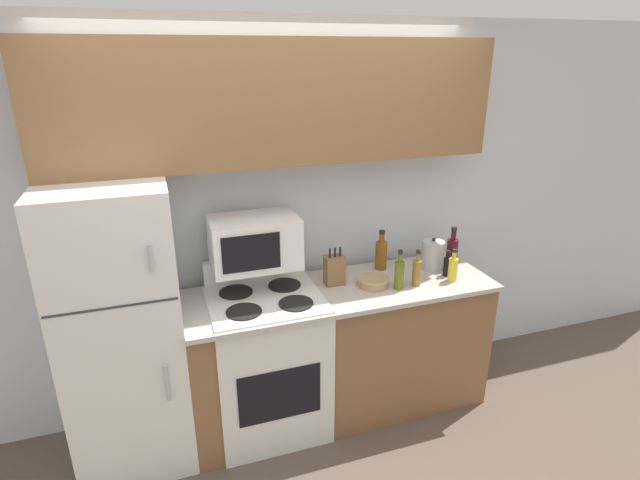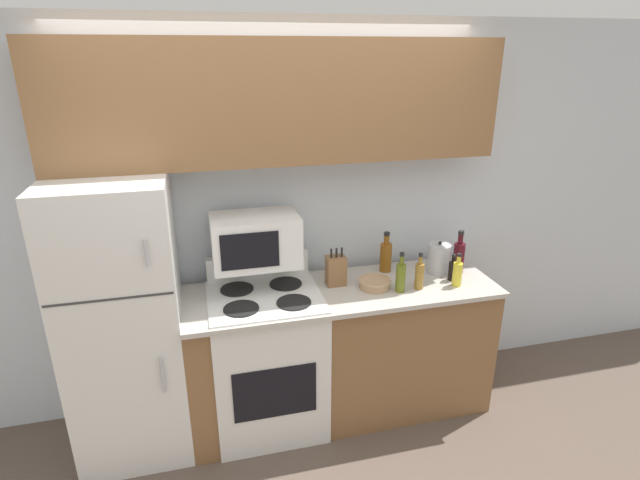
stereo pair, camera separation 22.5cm
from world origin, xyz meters
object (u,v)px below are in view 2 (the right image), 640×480
object	(u,v)px
microwave	(255,240)
bottle_whiskey	(386,256)
bottle_vinegar	(419,275)
bottle_wine_red	(459,256)
bottle_olive_oil	(401,276)
bowl	(375,283)
knife_block	(336,270)
bottle_soy_sauce	(452,270)
kettle	(439,258)
bottle_cooking_spray	(457,273)
stove	(267,359)
refrigerator	(125,322)

from	to	relation	value
microwave	bottle_whiskey	bearing A→B (deg)	4.41
bottle_vinegar	bottle_wine_red	distance (m)	0.39
bottle_olive_oil	bottle_whiskey	xyz separation A→B (m)	(0.02, 0.31, 0.01)
bowl	knife_block	bearing A→B (deg)	154.59
microwave	bottle_vinegar	xyz separation A→B (m)	(0.99, -0.24, -0.24)
bottle_soy_sauce	bottle_whiskey	xyz separation A→B (m)	(-0.37, 0.24, 0.04)
bottle_wine_red	knife_block	bearing A→B (deg)	178.25
microwave	kettle	xyz separation A→B (m)	(1.22, -0.04, -0.23)
microwave	bottle_cooking_spray	distance (m)	1.29
bottle_cooking_spray	bottle_vinegar	bearing A→B (deg)	175.98
knife_block	bottle_cooking_spray	world-z (taller)	knife_block
microwave	stove	bearing A→B (deg)	-78.13
microwave	bottle_wine_red	world-z (taller)	microwave
bottle_whiskey	bowl	bearing A→B (deg)	-125.14
refrigerator	microwave	xyz separation A→B (m)	(0.79, 0.08, 0.41)
bottle_whiskey	bottle_cooking_spray	distance (m)	0.49
bottle_wine_red	bowl	bearing A→B (deg)	-172.59
microwave	knife_block	size ratio (longest dim) A/B	2.08
bottle_soy_sauce	bottle_cooking_spray	size ratio (longest dim) A/B	0.82
stove	bottle_cooking_spray	size ratio (longest dim) A/B	5.02
bottle_vinegar	bottle_wine_red	size ratio (longest dim) A/B	0.80
bowl	refrigerator	bearing A→B (deg)	177.17
bottle_whiskey	bottle_cooking_spray	xyz separation A→B (m)	(0.36, -0.33, -0.02)
bottle_cooking_spray	bottle_vinegar	distance (m)	0.26
bottle_olive_oil	bottle_cooking_spray	bearing A→B (deg)	-1.56
bottle_soy_sauce	bottle_whiskey	distance (m)	0.45
bottle_wine_red	stove	bearing A→B (deg)	-178.12
bowl	stove	bearing A→B (deg)	176.90
knife_block	bottle_whiskey	xyz separation A→B (m)	(0.39, 0.12, 0.01)
bottle_cooking_spray	stove	bearing A→B (deg)	173.67
refrigerator	bottle_wine_red	xyz separation A→B (m)	(2.14, 0.01, 0.19)
bottle_olive_oil	bottle_vinegar	distance (m)	0.13
bottle_soy_sauce	bottle_wine_red	distance (m)	0.14
stove	bottle_cooking_spray	xyz separation A→B (m)	(1.22, -0.14, 0.53)
knife_block	kettle	world-z (taller)	knife_block
knife_block	bottle_cooking_spray	size ratio (longest dim) A/B	1.15
refrigerator	bottle_soy_sauce	xyz separation A→B (m)	(2.05, -0.09, 0.14)
stove	bottle_vinegar	size ratio (longest dim) A/B	4.60
microwave	bowl	distance (m)	0.80
kettle	knife_block	bearing A→B (deg)	-179.05
bottle_olive_oil	bottle_soy_sauce	bearing A→B (deg)	10.41
bowl	bottle_olive_oil	world-z (taller)	bottle_olive_oil
bottle_olive_oil	bottle_cooking_spray	xyz separation A→B (m)	(0.38, -0.01, -0.02)
microwave	bottle_whiskey	world-z (taller)	microwave
bowl	bottle_whiskey	world-z (taller)	bottle_whiskey
knife_block	bottle_vinegar	xyz separation A→B (m)	(0.49, -0.19, -0.00)
stove	microwave	world-z (taller)	microwave
knife_block	microwave	bearing A→B (deg)	174.01
bottle_soy_sauce	bottle_wine_red	bearing A→B (deg)	45.91
knife_block	kettle	distance (m)	0.72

